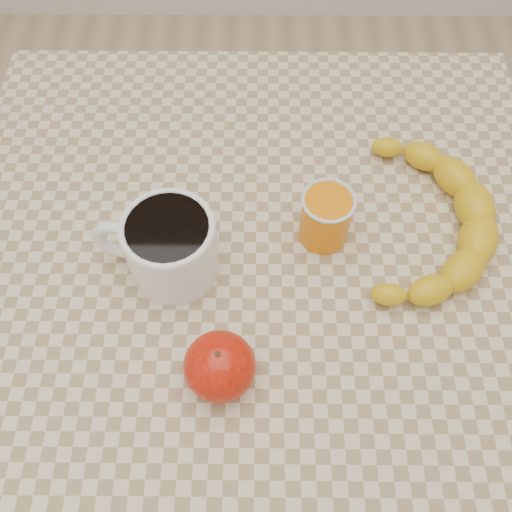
{
  "coord_description": "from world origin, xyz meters",
  "views": [
    {
      "loc": [
        0.0,
        -0.36,
        1.38
      ],
      "look_at": [
        0.0,
        0.0,
        0.77
      ],
      "focal_mm": 40.0,
      "sensor_mm": 36.0,
      "label": 1
    }
  ],
  "objects_px": {
    "apple": "(220,366)",
    "banana": "(426,221)",
    "orange_juice_glass": "(326,217)",
    "table": "(256,294)",
    "coffee_mug": "(169,245)"
  },
  "relations": [
    {
      "from": "coffee_mug",
      "to": "apple",
      "type": "relative_size",
      "value": 1.81
    },
    {
      "from": "coffee_mug",
      "to": "banana",
      "type": "distance_m",
      "value": 0.33
    },
    {
      "from": "apple",
      "to": "banana",
      "type": "xyz_separation_m",
      "value": [
        0.26,
        0.2,
        -0.01
      ]
    },
    {
      "from": "orange_juice_glass",
      "to": "apple",
      "type": "bearing_deg",
      "value": -122.87
    },
    {
      "from": "table",
      "to": "apple",
      "type": "distance_m",
      "value": 0.2
    },
    {
      "from": "table",
      "to": "apple",
      "type": "xyz_separation_m",
      "value": [
        -0.04,
        -0.15,
        0.12
      ]
    },
    {
      "from": "coffee_mug",
      "to": "orange_juice_glass",
      "type": "height_order",
      "value": "coffee_mug"
    },
    {
      "from": "table",
      "to": "apple",
      "type": "relative_size",
      "value": 8.87
    },
    {
      "from": "banana",
      "to": "table",
      "type": "bearing_deg",
      "value": -151.03
    },
    {
      "from": "apple",
      "to": "coffee_mug",
      "type": "bearing_deg",
      "value": 114.56
    },
    {
      "from": "coffee_mug",
      "to": "orange_juice_glass",
      "type": "bearing_deg",
      "value": 14.42
    },
    {
      "from": "table",
      "to": "orange_juice_glass",
      "type": "bearing_deg",
      "value": 27.35
    },
    {
      "from": "orange_juice_glass",
      "to": "banana",
      "type": "height_order",
      "value": "orange_juice_glass"
    },
    {
      "from": "apple",
      "to": "table",
      "type": "bearing_deg",
      "value": 75.58
    },
    {
      "from": "orange_juice_glass",
      "to": "apple",
      "type": "relative_size",
      "value": 0.88
    }
  ]
}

